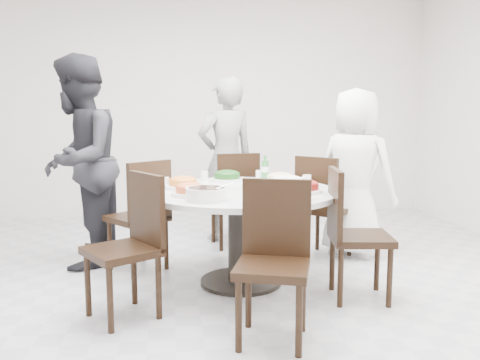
{
  "coord_description": "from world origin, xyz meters",
  "views": [
    {
      "loc": [
        -0.33,
        -3.58,
        1.37
      ],
      "look_at": [
        0.19,
        0.31,
        0.82
      ],
      "focal_mm": 38.0,
      "sensor_mm": 36.0,
      "label": 1
    }
  ],
  "objects": [
    {
      "name": "floor",
      "position": [
        0.0,
        0.0,
        0.0
      ],
      "size": [
        6.0,
        6.0,
        0.01
      ],
      "primitive_type": "cube",
      "color": "#B8B7BD",
      "rests_on": "ground"
    },
    {
      "name": "wall_back",
      "position": [
        0.0,
        3.0,
        1.4
      ],
      "size": [
        6.0,
        0.01,
        2.8
      ],
      "primitive_type": "cube",
      "color": "silver",
      "rests_on": "ground"
    },
    {
      "name": "wall_front",
      "position": [
        0.0,
        -3.0,
        1.4
      ],
      "size": [
        6.0,
        0.01,
        2.8
      ],
      "primitive_type": "cube",
      "color": "silver",
      "rests_on": "ground"
    },
    {
      "name": "dining_table",
      "position": [
        0.19,
        0.26,
        0.38
      ],
      "size": [
        1.5,
        1.5,
        0.75
      ],
      "primitive_type": "cylinder",
      "color": "silver",
      "rests_on": "floor"
    },
    {
      "name": "chair_ne",
      "position": [
        1.06,
        0.88,
        0.47
      ],
      "size": [
        0.59,
        0.59,
        0.95
      ],
      "primitive_type": "cube",
      "rotation": [
        0.0,
        0.0,
        2.36
      ],
      "color": "black",
      "rests_on": "floor"
    },
    {
      "name": "chair_n",
      "position": [
        0.27,
        1.39,
        0.47
      ],
      "size": [
        0.48,
        0.48,
        0.95
      ],
      "primitive_type": "cube",
      "rotation": [
        0.0,
        0.0,
        3.29
      ],
      "color": "black",
      "rests_on": "floor"
    },
    {
      "name": "chair_nw",
      "position": [
        -0.64,
        0.73,
        0.47
      ],
      "size": [
        0.59,
        0.59,
        0.95
      ],
      "primitive_type": "cube",
      "rotation": [
        0.0,
        0.0,
        3.81
      ],
      "color": "black",
      "rests_on": "floor"
    },
    {
      "name": "chair_sw",
      "position": [
        -0.67,
        -0.29,
        0.47
      ],
      "size": [
        0.58,
        0.58,
        0.95
      ],
      "primitive_type": "cube",
      "rotation": [
        0.0,
        0.0,
        5.26
      ],
      "color": "black",
      "rests_on": "floor"
    },
    {
      "name": "chair_s",
      "position": [
        0.24,
        -0.77,
        0.47
      ],
      "size": [
        0.53,
        0.53,
        0.95
      ],
      "primitive_type": "cube",
      "rotation": [
        0.0,
        0.0,
        5.97
      ],
      "color": "black",
      "rests_on": "floor"
    },
    {
      "name": "chair_se",
      "position": [
        1.0,
        -0.17,
        0.47
      ],
      "size": [
        0.48,
        0.48,
        0.95
      ],
      "primitive_type": "cube",
      "rotation": [
        0.0,
        0.0,
        7.71
      ],
      "color": "black",
      "rests_on": "floor"
    },
    {
      "name": "diner_right",
      "position": [
        1.35,
        0.91,
        0.78
      ],
      "size": [
        0.89,
        0.89,
        1.56
      ],
      "primitive_type": "imported",
      "rotation": [
        0.0,
        0.0,
        2.38
      ],
      "color": "white",
      "rests_on": "floor"
    },
    {
      "name": "diner_middle",
      "position": [
        0.23,
        1.68,
        0.85
      ],
      "size": [
        0.71,
        0.58,
        1.7
      ],
      "primitive_type": "imported",
      "rotation": [
        0.0,
        0.0,
        3.45
      ],
      "color": "black",
      "rests_on": "floor"
    },
    {
      "name": "diner_left",
      "position": [
        -1.14,
        0.94,
        0.92
      ],
      "size": [
        0.79,
        0.97,
        1.84
      ],
      "primitive_type": "imported",
      "rotation": [
        0.0,
        0.0,
        4.6
      ],
      "color": "black",
      "rests_on": "floor"
    },
    {
      "name": "dish_greens",
      "position": [
        0.14,
        0.75,
        0.79
      ],
      "size": [
        0.28,
        0.28,
        0.07
      ],
      "primitive_type": "cylinder",
      "color": "white",
      "rests_on": "dining_table"
    },
    {
      "name": "dish_pale",
      "position": [
        0.56,
        0.53,
        0.79
      ],
      "size": [
        0.29,
        0.29,
        0.08
      ],
      "primitive_type": "cylinder",
      "color": "white",
      "rests_on": "dining_table"
    },
    {
      "name": "dish_orange",
      "position": [
        -0.25,
        0.41,
        0.79
      ],
      "size": [
        0.28,
        0.28,
        0.08
      ],
      "primitive_type": "cylinder",
      "color": "white",
      "rests_on": "dining_table"
    },
    {
      "name": "dish_redbrown",
      "position": [
        0.64,
        0.07,
        0.79
      ],
      "size": [
        0.28,
        0.28,
        0.07
      ],
      "primitive_type": "cylinder",
      "color": "white",
      "rests_on": "dining_table"
    },
    {
      "name": "dish_tofu",
      "position": [
        -0.21,
        0.05,
        0.79
      ],
      "size": [
        0.27,
        0.27,
        0.07
      ],
      "primitive_type": "cylinder",
      "color": "white",
      "rests_on": "dining_table"
    },
    {
      "name": "rice_bowl",
      "position": [
        0.46,
        -0.16,
        0.81
      ],
      "size": [
        0.29,
        0.29,
        0.12
      ],
      "primitive_type": "cylinder",
      "color": "silver",
      "rests_on": "dining_table"
    },
    {
      "name": "soup_bowl",
      "position": [
        -0.11,
        -0.15,
        0.79
      ],
      "size": [
        0.28,
        0.28,
        0.09
      ],
      "primitive_type": "cylinder",
      "color": "white",
      "rests_on": "dining_table"
    },
    {
      "name": "beverage_bottle",
      "position": [
        0.47,
        0.78,
        0.86
      ],
      "size": [
        0.06,
        0.06,
        0.22
      ],
      "primitive_type": "cylinder",
      "color": "#2F7739",
      "rests_on": "dining_table"
    },
    {
      "name": "tea_cups",
      "position": [
        0.2,
        0.89,
        0.79
      ],
      "size": [
        0.07,
        0.07,
        0.08
      ],
      "primitive_type": "cylinder",
      "color": "white",
      "rests_on": "dining_table"
    },
    {
      "name": "chopsticks",
      "position": [
        0.17,
        0.91,
        0.76
      ],
      "size": [
        0.24,
        0.04,
        0.01
      ],
      "primitive_type": null,
      "color": "tan",
      "rests_on": "dining_table"
    }
  ]
}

